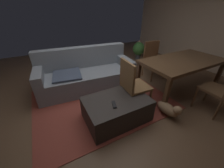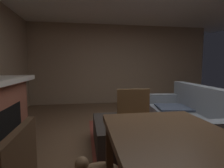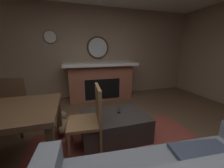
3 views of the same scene
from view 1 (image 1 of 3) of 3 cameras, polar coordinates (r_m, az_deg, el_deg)
floor at (r=2.86m, az=-2.54°, el=-5.68°), size 8.12×8.12×0.00m
wall_right_window_side at (r=4.86m, az=38.74°, el=19.61°), size 0.12×6.21×2.59m
area_rug at (r=2.80m, az=-4.25°, el=-6.55°), size 2.60×2.00×0.01m
couch at (r=3.15m, az=-11.15°, el=4.07°), size 2.15×1.02×0.89m
ottoman_coffee_table at (r=2.25m, az=2.00°, el=-10.73°), size 1.03×0.69×0.40m
tv_remote at (r=2.01m, az=0.93°, el=-8.76°), size 0.10×0.17×0.02m
dining_table at (r=3.15m, az=27.91°, el=7.91°), size 1.73×0.91×0.74m
dining_chair_west at (r=2.35m, az=8.55°, el=0.52°), size 0.47×0.47×0.93m
dining_chair_north at (r=3.71m, az=17.15°, el=10.71°), size 0.47×0.47×0.93m
potted_plant at (r=5.03m, az=11.34°, el=14.31°), size 0.42×0.42×0.61m
small_dog at (r=2.51m, az=23.11°, el=-9.77°), size 0.20×0.46×0.27m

